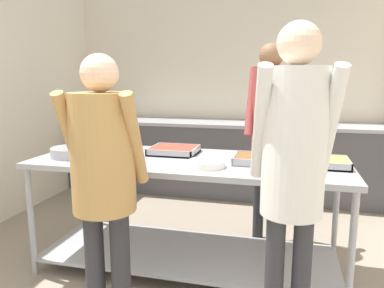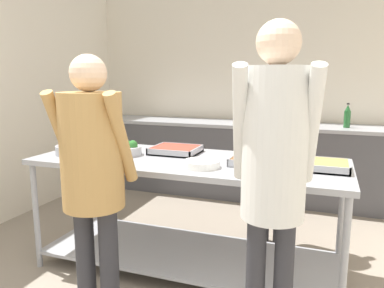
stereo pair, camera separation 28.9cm
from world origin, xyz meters
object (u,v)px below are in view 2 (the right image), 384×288
at_px(serving_tray_vegetables, 259,161).
at_px(serving_tray_greens, 321,165).
at_px(serving_tray_roast, 176,150).
at_px(cook_behind_counter, 275,120).
at_px(sauce_pan, 76,149).
at_px(broccoli_bowl, 126,149).
at_px(water_bottle, 347,116).
at_px(plate_stack, 201,164).
at_px(guest_serving_left, 93,164).
at_px(guest_serving_right, 274,159).

bearing_deg(serving_tray_vegetables, serving_tray_greens, 2.52).
height_order(serving_tray_roast, cook_behind_counter, cook_behind_counter).
bearing_deg(sauce_pan, cook_behind_counter, 29.34).
relative_size(serving_tray_vegetables, serving_tray_greens, 1.07).
height_order(broccoli_bowl, water_bottle, water_bottle).
distance_m(serving_tray_vegetables, serving_tray_greens, 0.41).
distance_m(broccoli_bowl, serving_tray_vegetables, 1.05).
bearing_deg(sauce_pan, plate_stack, -3.81).
height_order(serving_tray_roast, serving_tray_greens, same).
distance_m(broccoli_bowl, plate_stack, 0.72).
height_order(broccoli_bowl, plate_stack, broccoli_bowl).
bearing_deg(water_bottle, broccoli_bowl, -131.08).
distance_m(sauce_pan, serving_tray_greens, 1.86).
xyz_separation_m(serving_tray_greens, cook_behind_counter, (-0.40, 0.66, 0.22)).
bearing_deg(water_bottle, serving_tray_vegetables, -108.46).
distance_m(serving_tray_roast, plate_stack, 0.52).
relative_size(serving_tray_roast, serving_tray_greens, 1.02).
distance_m(guest_serving_left, cook_behind_counter, 1.70).
bearing_deg(sauce_pan, guest_serving_right, -21.19).
relative_size(plate_stack, guest_serving_right, 0.15).
height_order(sauce_pan, guest_serving_right, guest_serving_right).
relative_size(guest_serving_left, cook_behind_counter, 0.91).
bearing_deg(plate_stack, sauce_pan, 176.19).
height_order(plate_stack, guest_serving_right, guest_serving_right).
distance_m(serving_tray_vegetables, guest_serving_right, 0.83).
distance_m(serving_tray_vegetables, guest_serving_left, 1.15).
xyz_separation_m(broccoli_bowl, guest_serving_right, (1.26, -0.75, 0.18)).
bearing_deg(guest_serving_right, sauce_pan, 158.81).
height_order(serving_tray_greens, water_bottle, water_bottle).
xyz_separation_m(serving_tray_vegetables, cook_behind_counter, (0.01, 0.68, 0.22)).
bearing_deg(guest_serving_right, serving_tray_roast, 133.79).
relative_size(guest_serving_right, water_bottle, 6.41).
height_order(serving_tray_greens, guest_serving_right, guest_serving_right).
relative_size(broccoli_bowl, serving_tray_greens, 0.69).
bearing_deg(serving_tray_greens, guest_serving_right, -104.61).
height_order(guest_serving_left, cook_behind_counter, cook_behind_counter).
height_order(guest_serving_right, water_bottle, guest_serving_right).
height_order(sauce_pan, serving_tray_vegetables, sauce_pan).
relative_size(broccoli_bowl, guest_serving_right, 0.14).
bearing_deg(broccoli_bowl, plate_stack, -14.82).
relative_size(serving_tray_greens, water_bottle, 1.33).
distance_m(broccoli_bowl, guest_serving_left, 0.79).
xyz_separation_m(broccoli_bowl, serving_tray_greens, (1.47, 0.05, -0.02)).
bearing_deg(guest_serving_left, cook_behind_counter, 60.01).
bearing_deg(serving_tray_greens, broccoli_bowl, -178.07).
xyz_separation_m(serving_tray_roast, water_bottle, (1.35, 1.73, 0.15)).
bearing_deg(serving_tray_roast, water_bottle, 52.18).
distance_m(serving_tray_greens, water_bottle, 1.91).
bearing_deg(water_bottle, guest_serving_right, -99.14).
bearing_deg(water_bottle, plate_stack, -115.15).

